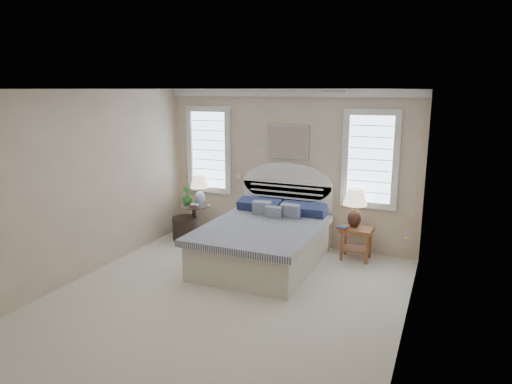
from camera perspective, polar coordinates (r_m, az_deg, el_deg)
The scene contains 21 objects.
floor at distance 6.17m, azimuth -4.09°, elevation -13.24°, with size 4.50×5.00×0.01m, color beige.
ceiling at distance 5.55m, azimuth -4.54°, elevation 12.70°, with size 4.50×5.00×0.01m, color white.
wall_back at distance 7.97m, azimuth 4.05°, elevation 2.93°, with size 4.50×0.02×2.70m, color tan.
wall_left at distance 7.03m, azimuth -20.80°, elevation 0.81°, with size 0.02×5.00×2.70m, color tan.
wall_right at distance 5.11m, azimuth 18.73°, elevation -3.28°, with size 0.02×5.00×2.70m, color tan.
crown_molding at distance 7.81m, azimuth 4.10°, elevation 12.25°, with size 4.50×0.08×0.12m, color silver.
hvac_vent at distance 5.88m, azimuth 9.93°, elevation 12.35°, with size 0.30×0.20×0.02m, color #B2B2B2.
switch_plate at distance 8.35m, azimuth -2.17°, elevation 2.01°, with size 0.08×0.01×0.12m, color silver.
window_left at distance 8.54m, azimuth -5.86°, elevation 5.26°, with size 0.90×0.06×1.60m, color silver.
window_right at distance 7.57m, azimuth 14.10°, elevation 3.98°, with size 0.90×0.06×1.60m, color silver.
painting at distance 7.86m, azimuth 4.01°, elevation 6.27°, with size 0.74×0.04×0.58m, color silver.
closet_door at distance 6.30m, azimuth 19.41°, elevation -1.77°, with size 0.02×1.80×2.40m, color white.
bed at distance 7.25m, azimuth 1.18°, elevation -5.88°, with size 1.72×2.28×1.47m.
side_table_left at distance 8.47m, azimuth -7.68°, elevation -3.25°, with size 0.56×0.56×0.63m.
nightstand_right at distance 7.54m, azimuth 12.44°, elevation -5.46°, with size 0.50×0.40×0.53m.
floor_pot at distance 8.49m, azimuth -8.84°, elevation -4.50°, with size 0.46×0.46×0.42m, color black.
lamp_left at distance 8.39m, azimuth -7.09°, elevation 0.67°, with size 0.40×0.40×0.55m.
lamp_right at distance 7.46m, azimuth 12.27°, elevation -1.43°, with size 0.45×0.45×0.63m.
potted_plant at distance 8.46m, azimuth -8.60°, elevation -0.38°, with size 0.19×0.19×0.35m, color #2C6528.
books_left at distance 8.24m, azimuth -7.64°, elevation -1.72°, with size 0.17×0.13×0.06m.
books_right at distance 7.39m, azimuth 10.75°, elevation -4.41°, with size 0.18×0.14×0.04m.
Camera 1 is at (2.59, -4.91, 2.70)m, focal length 32.00 mm.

